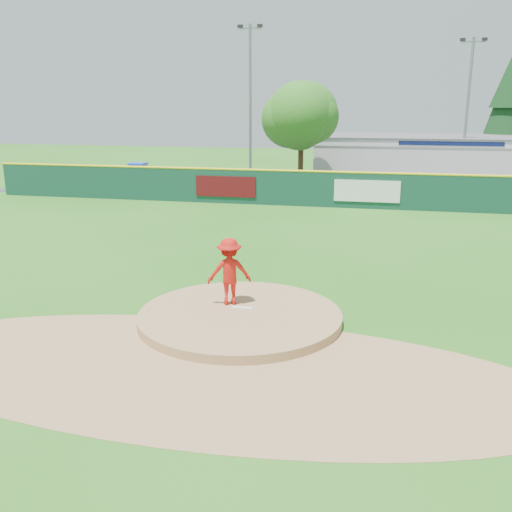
% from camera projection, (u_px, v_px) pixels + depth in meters
% --- Properties ---
extents(ground, '(120.00, 120.00, 0.00)m').
position_uv_depth(ground, '(240.00, 321.00, 15.43)').
color(ground, '#286B19').
rests_on(ground, ground).
extents(pitchers_mound, '(5.50, 5.50, 0.50)m').
position_uv_depth(pitchers_mound, '(240.00, 321.00, 15.43)').
color(pitchers_mound, '#9E774C').
rests_on(pitchers_mound, ground).
extents(pitching_rubber, '(0.60, 0.15, 0.04)m').
position_uv_depth(pitching_rubber, '(243.00, 308.00, 15.64)').
color(pitching_rubber, white).
rests_on(pitching_rubber, pitchers_mound).
extents(infield_dirt_arc, '(15.40, 15.40, 0.01)m').
position_uv_depth(infield_dirt_arc, '(207.00, 370.00, 12.60)').
color(infield_dirt_arc, '#9E774C').
rests_on(infield_dirt_arc, ground).
extents(parking_lot, '(44.00, 16.00, 0.02)m').
position_uv_depth(parking_lot, '(332.00, 185.00, 40.88)').
color(parking_lot, '#38383A').
rests_on(parking_lot, ground).
extents(pitcher, '(1.38, 1.09, 1.88)m').
position_uv_depth(pitcher, '(229.00, 271.00, 15.80)').
color(pitcher, red).
rests_on(pitcher, pitchers_mound).
extents(van, '(5.08, 2.53, 1.38)m').
position_uv_depth(van, '(376.00, 184.00, 36.23)').
color(van, silver).
rests_on(van, parking_lot).
extents(pool_building_grp, '(15.20, 8.20, 3.31)m').
position_uv_depth(pool_building_grp, '(417.00, 157.00, 43.89)').
color(pool_building_grp, silver).
rests_on(pool_building_grp, ground).
extents(fence_banners, '(11.71, 0.04, 1.20)m').
position_uv_depth(fence_banners, '(294.00, 189.00, 32.34)').
color(fence_banners, '#580C11').
rests_on(fence_banners, ground).
extents(playground_slide, '(1.09, 3.06, 1.69)m').
position_uv_depth(playground_slide, '(138.00, 175.00, 39.74)').
color(playground_slide, blue).
rests_on(playground_slide, ground).
extents(outfield_fence, '(40.00, 0.14, 2.07)m').
position_uv_depth(outfield_fence, '(318.00, 188.00, 32.11)').
color(outfield_fence, '#123B2F').
rests_on(outfield_fence, ground).
extents(deciduous_tree, '(5.60, 5.60, 7.36)m').
position_uv_depth(deciduous_tree, '(301.00, 121.00, 38.23)').
color(deciduous_tree, '#382314').
rests_on(deciduous_tree, ground).
extents(conifer_tree, '(4.40, 4.40, 9.50)m').
position_uv_depth(conifer_tree, '(509.00, 105.00, 45.19)').
color(conifer_tree, '#382314').
rests_on(conifer_tree, ground).
extents(light_pole_left, '(1.75, 0.25, 11.00)m').
position_uv_depth(light_pole_left, '(250.00, 98.00, 40.57)').
color(light_pole_left, gray).
rests_on(light_pole_left, ground).
extents(light_pole_right, '(1.75, 0.25, 10.00)m').
position_uv_depth(light_pole_right, '(468.00, 105.00, 39.43)').
color(light_pole_right, gray).
rests_on(light_pole_right, ground).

